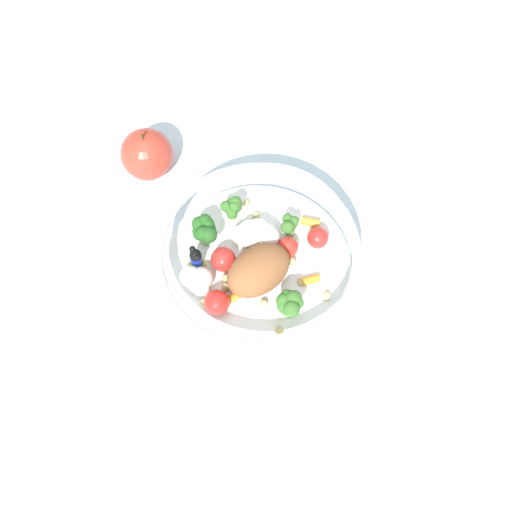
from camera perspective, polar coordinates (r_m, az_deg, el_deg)
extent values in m
plane|color=silver|center=(0.81, 0.14, -1.30)|extent=(2.40, 2.40, 0.00)
cylinder|color=white|center=(0.80, 0.00, -0.85)|extent=(0.24, 0.24, 0.01)
torus|color=white|center=(0.76, 0.00, 0.73)|extent=(0.26, 0.26, 0.01)
ellipsoid|color=brown|center=(0.77, 0.23, -1.32)|extent=(0.10, 0.08, 0.05)
cylinder|color=#7FAD5B|center=(0.76, 3.05, -4.90)|extent=(0.01, 0.01, 0.03)
sphere|color=#386B28|center=(0.74, 3.48, -3.95)|extent=(0.02, 0.02, 0.02)
sphere|color=#386B28|center=(0.74, 2.88, -3.72)|extent=(0.02, 0.02, 0.02)
sphere|color=#386B28|center=(0.74, 2.60, -4.17)|extent=(0.02, 0.02, 0.02)
sphere|color=#386B28|center=(0.74, 2.74, -4.63)|extent=(0.02, 0.02, 0.02)
sphere|color=#386B28|center=(0.73, 3.29, -4.88)|extent=(0.02, 0.02, 0.02)
sphere|color=#386B28|center=(0.74, 3.92, -4.34)|extent=(0.01, 0.01, 0.01)
cylinder|color=#7FAD5B|center=(0.81, 3.11, 2.40)|extent=(0.01, 0.01, 0.02)
sphere|color=#386B28|center=(0.80, 3.49, 3.30)|extent=(0.01, 0.01, 0.01)
sphere|color=#386B28|center=(0.80, 2.92, 3.46)|extent=(0.01, 0.01, 0.01)
sphere|color=#386B28|center=(0.80, 2.81, 2.95)|extent=(0.02, 0.02, 0.02)
sphere|color=#386B28|center=(0.79, 3.03, 2.61)|extent=(0.02, 0.02, 0.02)
sphere|color=#386B28|center=(0.80, 3.62, 2.80)|extent=(0.01, 0.01, 0.01)
cylinder|color=#7FAD5B|center=(0.81, -4.73, 1.74)|extent=(0.02, 0.02, 0.02)
sphere|color=#23561E|center=(0.79, -4.49, 2.90)|extent=(0.02, 0.02, 0.02)
sphere|color=#23561E|center=(0.79, -4.75, 3.25)|extent=(0.02, 0.02, 0.02)
sphere|color=#23561E|center=(0.79, -5.25, 2.96)|extent=(0.02, 0.02, 0.02)
sphere|color=#23561E|center=(0.79, -5.26, 2.30)|extent=(0.02, 0.02, 0.02)
sphere|color=#23561E|center=(0.78, -5.29, 1.98)|extent=(0.02, 0.02, 0.02)
sphere|color=#23561E|center=(0.78, -4.91, 2.09)|extent=(0.02, 0.02, 0.02)
sphere|color=#23561E|center=(0.78, -4.38, 1.97)|extent=(0.02, 0.02, 0.02)
sphere|color=#23561E|center=(0.79, -4.38, 2.44)|extent=(0.02, 0.02, 0.02)
cylinder|color=#8EB766|center=(0.82, -2.22, 3.94)|extent=(0.01, 0.01, 0.02)
sphere|color=#386B28|center=(0.80, -1.91, 4.99)|extent=(0.02, 0.02, 0.02)
sphere|color=#386B28|center=(0.81, -2.31, 4.94)|extent=(0.01, 0.01, 0.01)
sphere|color=#386B28|center=(0.81, -2.45, 4.74)|extent=(0.01, 0.01, 0.01)
sphere|color=#386B28|center=(0.80, -2.81, 4.60)|extent=(0.01, 0.01, 0.01)
sphere|color=#386B28|center=(0.80, -2.56, 4.32)|extent=(0.01, 0.01, 0.01)
sphere|color=#386B28|center=(0.80, -2.25, 3.97)|extent=(0.01, 0.01, 0.01)
sphere|color=#386B28|center=(0.80, -1.98, 4.56)|extent=(0.01, 0.01, 0.01)
sphere|color=#386B28|center=(0.80, -1.89, 4.61)|extent=(0.02, 0.02, 0.02)
sphere|color=white|center=(0.80, 0.24, 2.19)|extent=(0.04, 0.04, 0.04)
sphere|color=white|center=(0.80, -0.62, 2.38)|extent=(0.03, 0.03, 0.03)
sphere|color=white|center=(0.80, -1.38, 2.00)|extent=(0.03, 0.03, 0.03)
sphere|color=white|center=(0.79, -0.70, 1.69)|extent=(0.02, 0.02, 0.02)
sphere|color=white|center=(0.79, -0.33, 1.84)|extent=(0.04, 0.04, 0.04)
sphere|color=white|center=(0.80, 0.89, 1.77)|extent=(0.04, 0.04, 0.04)
sphere|color=white|center=(0.78, -5.10, -2.11)|extent=(0.03, 0.03, 0.03)
sphere|color=white|center=(0.78, -6.03, -1.92)|extent=(0.03, 0.03, 0.03)
sphere|color=white|center=(0.78, -5.57, -2.56)|extent=(0.02, 0.02, 0.02)
sphere|color=white|center=(0.78, -5.11, -2.89)|extent=(0.02, 0.02, 0.02)
cube|color=yellow|center=(0.80, -5.43, -0.80)|extent=(0.02, 0.02, 0.00)
cylinder|color=#1933B2|center=(0.79, -5.51, -0.44)|extent=(0.02, 0.02, 0.02)
sphere|color=black|center=(0.77, -5.62, 0.08)|extent=(0.02, 0.02, 0.02)
sphere|color=black|center=(0.77, -5.42, -0.14)|extent=(0.01, 0.01, 0.01)
sphere|color=black|center=(0.77, -5.89, 0.63)|extent=(0.01, 0.01, 0.01)
cylinder|color=orange|center=(0.79, 5.06, -2.20)|extent=(0.02, 0.02, 0.01)
cylinder|color=orange|center=(0.78, -2.22, -3.93)|extent=(0.03, 0.02, 0.01)
cylinder|color=orange|center=(0.82, 5.03, 3.15)|extent=(0.02, 0.03, 0.01)
sphere|color=red|center=(0.80, 5.72, 1.69)|extent=(0.03, 0.03, 0.03)
sphere|color=red|center=(0.76, -3.58, -4.34)|extent=(0.03, 0.03, 0.03)
sphere|color=red|center=(0.79, 2.93, 0.81)|extent=(0.03, 0.03, 0.03)
sphere|color=red|center=(0.78, -3.05, -0.30)|extent=(0.03, 0.03, 0.03)
sphere|color=#D1B775|center=(0.83, -1.82, 4.88)|extent=(0.01, 0.01, 0.01)
sphere|color=tan|center=(0.79, 4.17, -2.35)|extent=(0.01, 0.01, 0.01)
sphere|color=#D1B775|center=(0.82, 0.02, 3.75)|extent=(0.01, 0.01, 0.01)
sphere|color=tan|center=(0.76, 2.16, -6.92)|extent=(0.01, 0.01, 0.01)
sphere|color=tan|center=(0.83, -0.87, 4.92)|extent=(0.01, 0.01, 0.01)
sphere|color=#D1B775|center=(0.77, 0.72, -4.39)|extent=(0.01, 0.01, 0.01)
sphere|color=tan|center=(0.80, 3.27, -0.46)|extent=(0.01, 0.01, 0.01)
sphere|color=#D1B775|center=(0.78, -2.84, -2.86)|extent=(0.01, 0.01, 0.01)
sphere|color=tan|center=(0.79, -2.82, -2.03)|extent=(0.01, 0.01, 0.01)
sphere|color=#D1B775|center=(0.77, -4.75, -4.39)|extent=(0.01, 0.01, 0.01)
sphere|color=#D1B775|center=(0.79, -2.26, -1.51)|extent=(0.01, 0.01, 0.01)
sphere|color=#D1B775|center=(0.78, 6.56, -3.68)|extent=(0.01, 0.01, 0.01)
sphere|color=#BC3828|center=(0.86, -10.04, 9.22)|extent=(0.07, 0.07, 0.07)
cylinder|color=brown|center=(0.83, -10.51, 10.82)|extent=(0.00, 0.00, 0.01)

